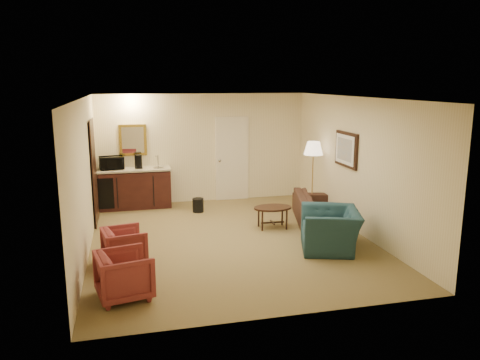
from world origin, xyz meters
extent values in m
plane|color=olive|center=(0.00, 0.00, 0.00)|extent=(6.00, 6.00, 0.00)
cube|color=beige|center=(0.00, 3.00, 1.30)|extent=(5.00, 0.02, 2.60)
cube|color=beige|center=(-2.50, 0.00, 1.30)|extent=(0.02, 6.00, 2.60)
cube|color=beige|center=(2.50, 0.00, 1.30)|extent=(0.02, 6.00, 2.60)
cube|color=white|center=(0.00, 0.00, 2.60)|extent=(5.00, 6.00, 0.02)
cube|color=beige|center=(0.70, 2.97, 1.02)|extent=(0.82, 0.06, 2.05)
cube|color=black|center=(-2.47, 1.70, 1.05)|extent=(0.06, 0.98, 2.10)
cube|color=gold|center=(-1.65, 2.97, 1.55)|extent=(0.62, 0.04, 0.72)
cube|color=black|center=(2.46, 0.40, 1.55)|extent=(0.06, 0.90, 0.70)
cube|color=#371611|center=(-1.65, 2.72, 0.46)|extent=(1.64, 0.58, 0.92)
imported|color=black|center=(1.95, 0.56, 0.40)|extent=(1.07, 2.13, 0.80)
imported|color=#1D3D4A|center=(1.59, -0.90, 0.48)|extent=(1.01, 1.26, 0.96)
imported|color=brown|center=(-1.90, -0.76, 0.33)|extent=(0.71, 0.74, 0.66)
imported|color=brown|center=(-1.90, -1.99, 0.36)|extent=(0.78, 0.81, 0.71)
cube|color=black|center=(0.97, 0.48, 0.22)|extent=(0.78, 0.54, 0.44)
cube|color=#B88D3D|center=(2.20, 1.45, 0.80)|extent=(0.50, 0.50, 1.60)
cylinder|color=black|center=(-0.30, 2.00, 0.16)|extent=(0.28, 0.28, 0.31)
imported|color=black|center=(-2.15, 2.77, 1.10)|extent=(0.56, 0.37, 0.36)
cylinder|color=black|center=(-1.55, 2.74, 1.08)|extent=(0.20, 0.20, 0.31)
camera|label=1|loc=(-1.77, -8.09, 2.88)|focal=35.00mm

